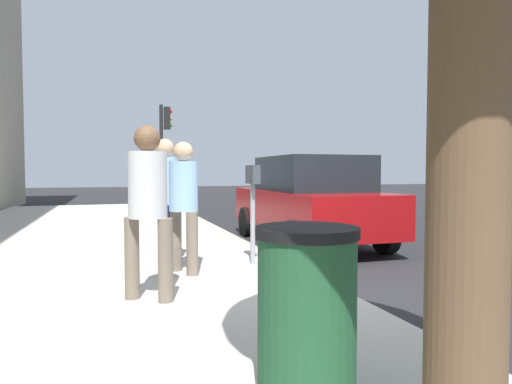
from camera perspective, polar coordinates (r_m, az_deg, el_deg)
The scene contains 9 objects.
ground_plane at distance 5.85m, azimuth 7.74°, elevation -11.98°, with size 80.00×80.00×0.00m, color #232326.
sidewalk_slab at distance 5.31m, azimuth -23.72°, elevation -12.86°, with size 28.00×6.00×0.15m, color #B7B2A8.
parking_meter at distance 6.36m, azimuth -0.40°, elevation -0.14°, with size 0.36×0.12×1.41m.
pedestrian_at_meter at distance 5.90m, azimuth -9.17°, elevation -0.60°, with size 0.49×0.37×1.71m.
pedestrian_bystander at distance 4.70m, azimuth -13.54°, elevation -0.66°, with size 0.39×0.47×1.79m.
parking_officer at distance 6.58m, azimuth -11.43°, elevation 0.28°, with size 0.53×0.39×1.79m.
parked_sedan_near at distance 9.12m, azimuth 6.76°, elevation -1.04°, with size 4.42×2.00×1.77m.
traffic_signal at distance 15.81m, azimuth -11.54°, elevation 6.55°, with size 0.24×0.44×3.60m.
trash_bin at distance 2.66m, azimuth 6.44°, elevation -15.19°, with size 0.59×0.59×1.01m.
Camera 1 is at (-5.10, 2.47, 1.47)m, focal length 31.57 mm.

